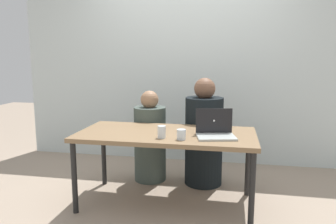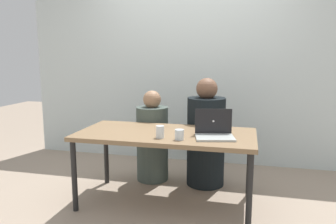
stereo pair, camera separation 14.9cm
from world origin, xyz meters
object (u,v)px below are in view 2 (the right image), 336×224
Objects in this scene: person_on_left at (152,141)px; person_on_right at (206,138)px; water_glass_right at (179,135)px; water_glass_center at (160,133)px; laptop_front_right at (214,132)px; laptop_back_right at (214,127)px.

person_on_right reaches higher than person_on_left.
person_on_left reaches higher than water_glass_right.
water_glass_right is 0.18m from water_glass_center.
water_glass_right is at bearing -163.55° from laptop_front_right.
person_on_left reaches higher than water_glass_center.
person_on_right is 3.86× the size of laptop_back_right.
laptop_back_right is 3.44× the size of water_glass_right.
laptop_back_right is 2.84× the size of water_glass_center.
laptop_back_right reaches higher than water_glass_center.
laptop_back_right is 0.55m from water_glass_center.
person_on_left is 1.05m from laptop_front_right.
laptop_back_right is at bearing 53.30° from water_glass_right.
laptop_back_right reaches higher than water_glass_right.
person_on_left is 0.89m from water_glass_center.
person_on_left is 0.61m from person_on_right.
water_glass_center is (-0.44, -0.33, -0.00)m from laptop_back_right.
person_on_right reaches higher than water_glass_center.
person_on_left reaches higher than laptop_front_right.
laptop_back_right is 0.20m from laptop_front_right.
water_glass_center reaches higher than water_glass_right.
person_on_right is 3.14× the size of laptop_front_right.
person_on_right is 0.53m from laptop_back_right.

